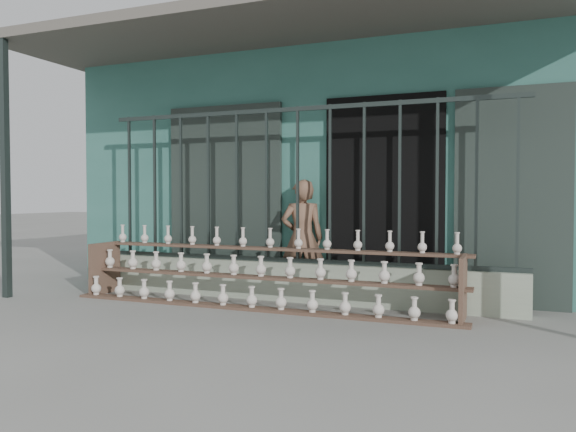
% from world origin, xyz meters
% --- Properties ---
extents(ground, '(60.00, 60.00, 0.00)m').
position_xyz_m(ground, '(0.00, 0.00, 0.00)').
color(ground, slate).
extents(workshop_building, '(7.40, 6.60, 3.21)m').
position_xyz_m(workshop_building, '(0.00, 4.23, 1.62)').
color(workshop_building, '#32695F').
rests_on(workshop_building, ground).
extents(parapet_wall, '(5.00, 0.20, 0.45)m').
position_xyz_m(parapet_wall, '(0.00, 1.30, 0.23)').
color(parapet_wall, '#97A58D').
rests_on(parapet_wall, ground).
extents(security_fence, '(5.00, 0.04, 1.80)m').
position_xyz_m(security_fence, '(-0.00, 1.30, 1.35)').
color(security_fence, '#283330').
rests_on(security_fence, parapet_wall).
extents(shelf_rack, '(4.50, 0.68, 0.85)m').
position_xyz_m(shelf_rack, '(-0.28, 0.88, 0.36)').
color(shelf_rack, brown).
rests_on(shelf_rack, ground).
extents(elderly_woman, '(0.61, 0.53, 1.42)m').
position_xyz_m(elderly_woman, '(-0.07, 1.65, 0.71)').
color(elderly_woman, brown).
rests_on(elderly_woman, ground).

